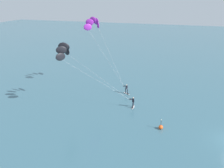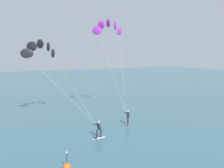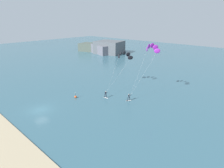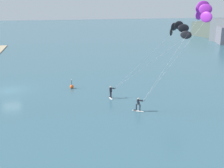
{
  "view_description": "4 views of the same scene",
  "coord_description": "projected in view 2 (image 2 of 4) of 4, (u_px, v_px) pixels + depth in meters",
  "views": [
    {
      "loc": [
        -28.1,
        5.83,
        16.11
      ],
      "look_at": [
        5.25,
        16.78,
        3.56
      ],
      "focal_mm": 40.27,
      "sensor_mm": 36.0,
      "label": 1
    },
    {
      "loc": [
        -5.89,
        -7.14,
        7.89
      ],
      "look_at": [
        9.6,
        17.45,
        4.59
      ],
      "focal_mm": 41.44,
      "sensor_mm": 36.0,
      "label": 2
    },
    {
      "loc": [
        34.35,
        -15.63,
        17.96
      ],
      "look_at": [
        7.88,
        13.47,
        4.03
      ],
      "focal_mm": 29.93,
      "sensor_mm": 36.0,
      "label": 3
    },
    {
      "loc": [
        43.1,
        7.18,
        13.36
      ],
      "look_at": [
        5.58,
        13.79,
        1.92
      ],
      "focal_mm": 48.69,
      "sensor_mm": 36.0,
      "label": 4
    }
  ],
  "objects": [
    {
      "name": "kitesurfer_nearshore",
      "position": [
        42.0,
        52.0,
        30.23
      ],
      "size": [
        5.52,
        11.22,
        9.72
      ],
      "color": "white",
      "rests_on": "ground"
    },
    {
      "name": "kitesurfer_mid_water",
      "position": [
        109.0,
        31.0,
        33.76
      ],
      "size": [
        4.2,
        8.17,
        12.59
      ],
      "color": "white",
      "rests_on": "ground"
    },
    {
      "name": "marker_buoy",
      "position": [
        67.0,
        167.0,
        17.56
      ],
      "size": [
        0.56,
        0.56,
        1.38
      ],
      "color": "#EA5119",
      "rests_on": "ground"
    }
  ]
}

